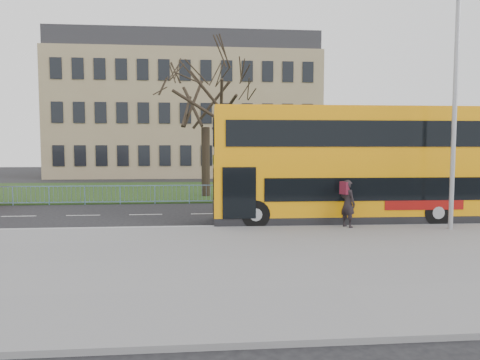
% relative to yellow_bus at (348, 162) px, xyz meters
% --- Properties ---
extents(ground, '(120.00, 120.00, 0.00)m').
position_rel_yellow_bus_xyz_m(ground, '(-3.13, 0.43, -2.64)').
color(ground, black).
rests_on(ground, ground).
extents(pavement, '(80.00, 10.50, 0.12)m').
position_rel_yellow_bus_xyz_m(pavement, '(-3.13, -6.32, -2.58)').
color(pavement, slate).
rests_on(pavement, ground).
extents(kerb, '(80.00, 0.20, 0.14)m').
position_rel_yellow_bus_xyz_m(kerb, '(-3.13, -1.12, -2.57)').
color(kerb, '#9C9D9F').
rests_on(kerb, ground).
extents(grass_verge, '(80.00, 15.40, 0.08)m').
position_rel_yellow_bus_xyz_m(grass_verge, '(-3.13, 14.73, -2.60)').
color(grass_verge, '#1F3613').
rests_on(grass_verge, ground).
extents(guard_railing, '(40.00, 0.12, 1.10)m').
position_rel_yellow_bus_xyz_m(guard_railing, '(-3.13, 7.03, -2.09)').
color(guard_railing, '#658BB5').
rests_on(guard_railing, ground).
extents(bare_tree, '(7.62, 7.62, 10.89)m').
position_rel_yellow_bus_xyz_m(bare_tree, '(-6.13, 10.43, 2.89)').
color(bare_tree, black).
rests_on(bare_tree, grass_verge).
extents(civic_building, '(30.00, 15.00, 14.00)m').
position_rel_yellow_bus_xyz_m(civic_building, '(-8.13, 35.43, 4.36)').
color(civic_building, '#917D5C').
rests_on(civic_building, ground).
extents(yellow_bus, '(11.77, 3.02, 4.91)m').
position_rel_yellow_bus_xyz_m(yellow_bus, '(0.00, 0.00, 0.00)').
color(yellow_bus, orange).
rests_on(yellow_bus, ground).
extents(pedestrian, '(0.73, 0.82, 1.88)m').
position_rel_yellow_bus_xyz_m(pedestrian, '(-0.61, -1.82, -1.58)').
color(pedestrian, black).
rests_on(pedestrian, pavement).
extents(street_lamp, '(1.87, 0.44, 8.86)m').
position_rel_yellow_bus_xyz_m(street_lamp, '(3.13, -2.59, 2.34)').
color(street_lamp, '#999BA2').
rests_on(street_lamp, pavement).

